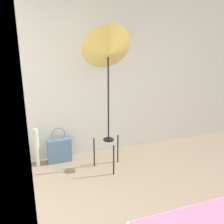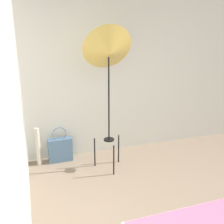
# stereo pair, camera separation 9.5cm
# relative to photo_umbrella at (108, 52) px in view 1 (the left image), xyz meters

# --- Properties ---
(wall_back) EXTENTS (8.00, 0.05, 2.60)m
(wall_back) POSITION_rel_photo_umbrella_xyz_m (0.20, 0.62, -0.43)
(wall_back) COLOR beige
(wall_back) RESTS_ON ground_plane
(wall_side_left) EXTENTS (0.05, 8.00, 2.60)m
(wall_side_left) POSITION_rel_photo_umbrella_xyz_m (-1.21, -0.94, -0.43)
(wall_side_left) COLOR beige
(wall_side_left) RESTS_ON ground_plane
(photo_umbrella) EXTENTS (0.69, 0.49, 2.10)m
(photo_umbrella) POSITION_rel_photo_umbrella_xyz_m (0.00, 0.00, 0.00)
(photo_umbrella) COLOR black
(photo_umbrella) RESTS_ON ground_plane
(tote_bag) EXTENTS (0.38, 0.12, 0.58)m
(tote_bag) POSITION_rel_photo_umbrella_xyz_m (-0.67, 0.44, -1.53)
(tote_bag) COLOR slate
(tote_bag) RESTS_ON ground_plane
(paper_roll) EXTENTS (0.07, 0.07, 0.60)m
(paper_roll) POSITION_rel_photo_umbrella_xyz_m (-1.01, 0.43, -1.43)
(paper_roll) COLOR beige
(paper_roll) RESTS_ON ground_plane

